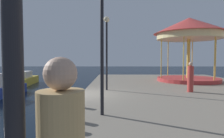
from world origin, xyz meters
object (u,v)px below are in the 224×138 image
object	(u,v)px
bollard_center	(74,115)
person_far_corner	(190,78)
lamp_post_mid_promenade	(102,21)
carousel	(189,34)
bollard_north	(64,122)
bollard_south	(77,102)
lamp_post_far_end	(107,40)
motorboat_yellow	(22,80)

from	to	relation	value
bollard_center	person_far_corner	xyz separation A→B (m)	(5.69, 5.20, 0.61)
lamp_post_mid_promenade	bollard_center	bearing A→B (deg)	-141.56
carousel	person_far_corner	size ratio (longest dim) A/B	3.44
bollard_north	person_far_corner	size ratio (longest dim) A/B	0.23
carousel	bollard_center	bearing A→B (deg)	-126.03
carousel	bollard_south	size ratio (longest dim) A/B	14.95
lamp_post_far_end	person_far_corner	bearing A→B (deg)	-7.22
bollard_center	motorboat_yellow	bearing A→B (deg)	121.24
lamp_post_far_end	carousel	bearing A→B (deg)	34.54
bollard_north	motorboat_yellow	bearing A→B (deg)	119.76
lamp_post_mid_promenade	bollard_center	world-z (taller)	lamp_post_mid_promenade
bollard_north	bollard_center	bearing A→B (deg)	79.89
bollard_south	person_far_corner	xyz separation A→B (m)	(5.90, 3.53, 0.61)
lamp_post_mid_promenade	bollard_north	distance (m)	3.40
lamp_post_mid_promenade	person_far_corner	bearing A→B (deg)	43.08
lamp_post_mid_promenade	bollard_center	distance (m)	3.17
bollard_center	bollard_north	xyz separation A→B (m)	(-0.12, -0.65, 0.00)
carousel	lamp_post_mid_promenade	distance (m)	12.07
motorboat_yellow	lamp_post_far_end	distance (m)	12.83
motorboat_yellow	bollard_south	world-z (taller)	motorboat_yellow
carousel	bollard_south	world-z (taller)	carousel
lamp_post_far_end	bollard_center	bearing A→B (deg)	-97.78
lamp_post_mid_promenade	motorboat_yellow	bearing A→B (deg)	124.97
motorboat_yellow	lamp_post_far_end	bearing A→B (deg)	-41.39
lamp_post_mid_promenade	bollard_north	xyz separation A→B (m)	(-0.95, -1.31, -2.98)
carousel	person_far_corner	bearing A→B (deg)	-110.39
bollard_south	bollard_center	distance (m)	1.68
carousel	bollard_center	size ratio (longest dim) A/B	14.95
carousel	lamp_post_mid_promenade	world-z (taller)	carousel
bollard_center	bollard_north	distance (m)	0.66
carousel	bollard_center	xyz separation A→B (m)	(-7.68, -10.56, -3.85)
bollard_south	bollard_center	xyz separation A→B (m)	(0.21, -1.67, 0.00)
motorboat_yellow	bollard_north	distance (m)	16.90
person_far_corner	motorboat_yellow	bearing A→B (deg)	148.15
motorboat_yellow	bollard_center	bearing A→B (deg)	-58.76
lamp_post_mid_promenade	bollard_south	world-z (taller)	lamp_post_mid_promenade
lamp_post_mid_promenade	bollard_south	xyz separation A→B (m)	(-1.05, 1.01, -2.98)
lamp_post_far_end	lamp_post_mid_promenade	bearing A→B (deg)	-89.55
carousel	bollard_center	distance (m)	13.62
motorboat_yellow	lamp_post_mid_promenade	bearing A→B (deg)	-55.03
motorboat_yellow	bollard_center	world-z (taller)	motorboat_yellow
carousel	lamp_post_far_end	xyz separation A→B (m)	(-6.89, -4.74, -1.00)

